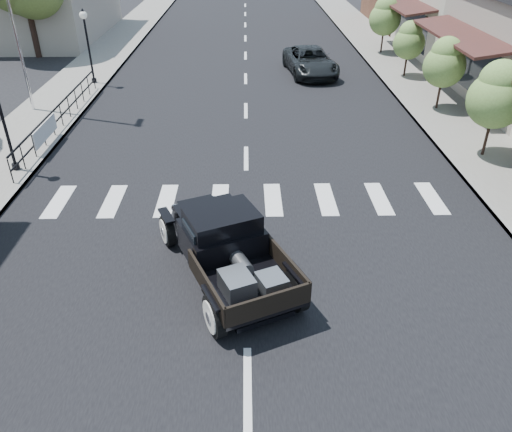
{
  "coord_description": "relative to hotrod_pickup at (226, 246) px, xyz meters",
  "views": [
    {
      "loc": [
        0.03,
        -9.07,
        7.33
      ],
      "look_at": [
        0.24,
        1.43,
        1.0
      ],
      "focal_mm": 35.0,
      "sensor_mm": 36.0,
      "label": 1
    }
  ],
  "objects": [
    {
      "name": "ground",
      "position": [
        0.47,
        -0.37,
        -0.84
      ],
      "size": [
        120.0,
        120.0,
        0.0
      ],
      "primitive_type": "plane",
      "color": "black",
      "rests_on": "ground"
    },
    {
      "name": "road",
      "position": [
        0.47,
        14.63,
        -0.83
      ],
      "size": [
        14.0,
        80.0,
        0.02
      ],
      "primitive_type": "cube",
      "color": "black",
      "rests_on": "ground"
    },
    {
      "name": "road_markings",
      "position": [
        0.47,
        9.63,
        -0.84
      ],
      "size": [
        12.0,
        60.0,
        0.06
      ],
      "primitive_type": null,
      "color": "silver",
      "rests_on": "ground"
    },
    {
      "name": "sidewalk_left",
      "position": [
        -8.03,
        14.63,
        -0.76
      ],
      "size": [
        3.0,
        80.0,
        0.15
      ],
      "primitive_type": "cube",
      "color": "gray",
      "rests_on": "ground"
    },
    {
      "name": "sidewalk_right",
      "position": [
        8.97,
        14.63,
        -0.76
      ],
      "size": [
        3.0,
        80.0,
        0.15
      ],
      "primitive_type": "cube",
      "color": "gray",
      "rests_on": "ground"
    },
    {
      "name": "storefront_far",
      "position": [
        15.47,
        21.63,
        1.41
      ],
      "size": [
        10.0,
        9.0,
        4.5
      ],
      "primitive_type": "cube",
      "color": "#BAB19D",
      "rests_on": "ground"
    },
    {
      "name": "railing",
      "position": [
        -6.83,
        9.63,
        -0.19
      ],
      "size": [
        0.08,
        10.0,
        1.0
      ],
      "primitive_type": null,
      "color": "black",
      "rests_on": "sidewalk_left"
    },
    {
      "name": "banner",
      "position": [
        -6.75,
        7.63,
        -0.39
      ],
      "size": [
        0.04,
        2.2,
        0.6
      ],
      "primitive_type": null,
      "color": "silver",
      "rests_on": "sidewalk_left"
    },
    {
      "name": "lamp_post_b",
      "position": [
        -7.13,
        5.63,
        1.06
      ],
      "size": [
        0.36,
        0.36,
        3.49
      ],
      "primitive_type": null,
      "color": "black",
      "rests_on": "sidewalk_left"
    },
    {
      "name": "lamp_post_c",
      "position": [
        -7.13,
        15.63,
        1.06
      ],
      "size": [
        0.36,
        0.36,
        3.49
      ],
      "primitive_type": null,
      "color": "black",
      "rests_on": "sidewalk_left"
    },
    {
      "name": "small_tree_b",
      "position": [
        8.77,
        6.51,
        0.89
      ],
      "size": [
        1.89,
        1.89,
        3.15
      ],
      "primitive_type": null,
      "color": "olive",
      "rests_on": "sidewalk_right"
    },
    {
      "name": "small_tree_c",
      "position": [
        8.77,
        11.44,
        0.76
      ],
      "size": [
        1.74,
        1.74,
        2.89
      ],
      "primitive_type": null,
      "color": "olive",
      "rests_on": "sidewalk_right"
    },
    {
      "name": "small_tree_d",
      "position": [
        8.77,
        16.57,
        0.63
      ],
      "size": [
        1.58,
        1.58,
        2.64
      ],
      "primitive_type": null,
      "color": "olive",
      "rests_on": "sidewalk_right"
    },
    {
      "name": "small_tree_e",
      "position": [
        8.77,
        21.77,
        0.86
      ],
      "size": [
        1.85,
        1.85,
        3.09
      ],
      "primitive_type": null,
      "color": "olive",
      "rests_on": "sidewalk_right"
    },
    {
      "name": "hotrod_pickup",
      "position": [
        0.0,
        0.0,
        0.0
      ],
      "size": [
        3.99,
        5.33,
        1.67
      ],
      "primitive_type": null,
      "rotation": [
        0.0,
        0.0,
        0.41
      ],
      "color": "black",
      "rests_on": "ground"
    },
    {
      "name": "second_car",
      "position": [
        3.92,
        17.46,
        -0.16
      ],
      "size": [
        2.82,
        5.13,
        1.36
      ],
      "primitive_type": "imported",
      "rotation": [
        0.0,
        0.0,
        0.12
      ],
      "color": "black",
      "rests_on": "ground"
    }
  ]
}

